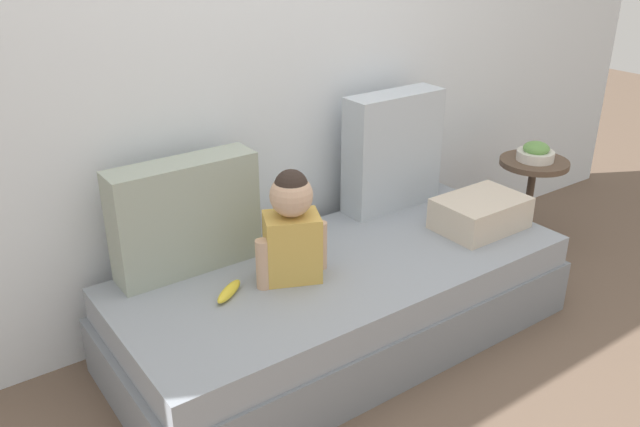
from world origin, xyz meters
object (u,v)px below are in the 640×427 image
throw_pillow_left (186,216)px  side_table (532,182)px  couch (343,301)px  throw_pillow_right (393,151)px  banana (229,291)px  toddler (292,226)px  folded_blanket (480,213)px  fruit_bowl (536,153)px

throw_pillow_left → side_table: throw_pillow_left is taller
couch → throw_pillow_right: 0.79m
couch → banana: 0.56m
couch → toddler: toddler is taller
throw_pillow_left → folded_blanket: bearing=-19.2°
throw_pillow_left → fruit_bowl: throw_pillow_left is taller
fruit_bowl → folded_blanket: bearing=-162.1°
toddler → banana: size_ratio=2.66×
couch → side_table: bearing=4.3°
folded_blanket → fruit_bowl: (0.64, 0.21, 0.10)m
banana → folded_blanket: size_ratio=0.42×
couch → toddler: 0.48m
folded_blanket → fruit_bowl: size_ratio=2.06×
couch → fruit_bowl: (1.34, 0.10, 0.37)m
banana → couch: bearing=-4.1°
banana → fruit_bowl: bearing=2.0°
banana → side_table: (1.86, 0.06, -0.01)m
couch → throw_pillow_left: (-0.54, 0.32, 0.42)m
couch → throw_pillow_right: size_ratio=3.48×
throw_pillow_right → side_table: (0.80, -0.22, -0.27)m
throw_pillow_right → toddler: (-0.78, -0.31, -0.06)m
throw_pillow_right → side_table: throw_pillow_right is taller
banana → side_table: 1.86m
couch → throw_pillow_left: bearing=148.9°
couch → folded_blanket: size_ratio=4.90×
banana → fruit_bowl: 1.87m
throw_pillow_left → throw_pillow_right: (1.08, 0.00, 0.05)m
couch → side_table: 1.36m
throw_pillow_left → toddler: throw_pillow_left is taller
couch → throw_pillow_left: size_ratio=3.34×
throw_pillow_right → banana: throw_pillow_right is taller
side_table → toddler: bearing=-176.9°
folded_blanket → throw_pillow_right: bearing=110.5°
throw_pillow_left → fruit_bowl: bearing=-6.8°
folded_blanket → banana: bearing=173.3°
side_table → fruit_bowl: (0.00, 0.00, 0.16)m
side_table → fruit_bowl: size_ratio=2.65×
side_table → throw_pillow_left: bearing=173.2°
side_table → couch: bearing=-175.7°
couch → banana: (-0.52, 0.04, 0.21)m
couch → folded_blanket: folded_blanket is taller
toddler → fruit_bowl: toddler is taller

